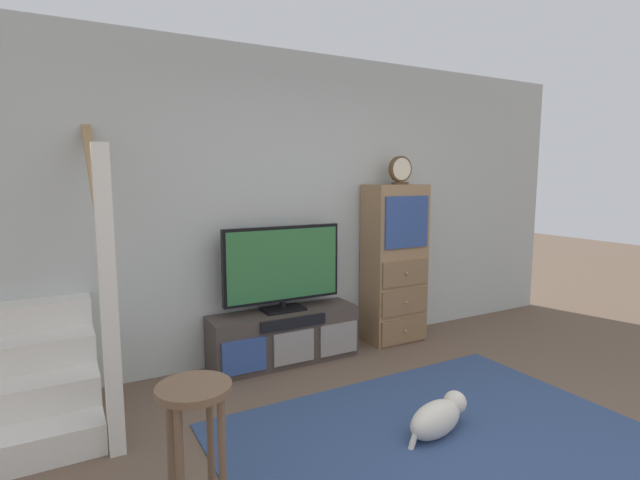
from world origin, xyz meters
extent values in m
cube|color=#B2B7B2|center=(0.00, 2.46, 1.35)|extent=(6.40, 0.12, 2.70)
cube|color=navy|center=(0.00, 0.60, 0.01)|extent=(2.60, 1.80, 0.01)
cube|color=#423833|center=(-0.30, 2.20, 0.23)|extent=(1.31, 0.36, 0.46)
cube|color=#2D4784|center=(-0.74, 2.01, 0.19)|extent=(0.37, 0.02, 0.28)
cube|color=gray|center=(-0.30, 2.01, 0.19)|extent=(0.37, 0.02, 0.28)
cube|color=gray|center=(0.14, 2.01, 0.19)|extent=(0.37, 0.02, 0.28)
cube|color=black|center=(-0.30, 2.01, 0.40)|extent=(0.59, 0.02, 0.09)
cube|color=black|center=(-0.30, 2.22, 0.47)|extent=(0.36, 0.22, 0.02)
cylinder|color=black|center=(-0.30, 2.22, 0.51)|extent=(0.05, 0.05, 0.06)
cube|color=black|center=(-0.30, 2.22, 0.87)|extent=(1.07, 0.05, 0.65)
cube|color=#2D6B38|center=(-0.30, 2.19, 0.87)|extent=(1.02, 0.01, 0.60)
cube|color=#93704C|center=(0.89, 2.21, 0.77)|extent=(0.58, 0.34, 1.54)
cube|color=brown|center=(0.89, 2.03, 0.14)|extent=(0.53, 0.02, 0.24)
sphere|color=olive|center=(0.89, 2.01, 0.14)|extent=(0.03, 0.03, 0.03)
cube|color=brown|center=(0.89, 2.03, 0.42)|extent=(0.53, 0.02, 0.24)
sphere|color=olive|center=(0.89, 2.01, 0.42)|extent=(0.03, 0.03, 0.03)
cube|color=brown|center=(0.89, 2.03, 0.70)|extent=(0.53, 0.02, 0.24)
sphere|color=olive|center=(0.89, 2.01, 0.70)|extent=(0.03, 0.03, 0.03)
cube|color=#2D4784|center=(0.89, 2.03, 1.19)|extent=(0.49, 0.02, 0.48)
cube|color=#4C3823|center=(0.93, 2.19, 1.55)|extent=(0.15, 0.08, 0.02)
cylinder|color=brown|center=(0.93, 2.19, 1.68)|extent=(0.25, 0.04, 0.25)
cylinder|color=beige|center=(0.93, 2.16, 1.68)|extent=(0.21, 0.01, 0.21)
cube|color=silver|center=(-2.25, 1.53, 0.10)|extent=(0.90, 0.26, 0.19)
cube|color=silver|center=(-2.25, 1.79, 0.19)|extent=(0.90, 0.26, 0.38)
cube|color=silver|center=(-2.25, 2.05, 0.29)|extent=(0.90, 0.26, 0.57)
cube|color=silver|center=(-2.25, 2.31, 0.38)|extent=(0.90, 0.26, 0.76)
cube|color=silver|center=(-2.25, 2.57, 0.47)|extent=(0.90, 0.26, 0.95)
cube|color=silver|center=(-1.75, 1.40, 0.90)|extent=(0.09, 0.09, 1.80)
cube|color=#9E7547|center=(-1.75, 2.05, 1.70)|extent=(0.06, 1.33, 0.99)
cylinder|color=brown|center=(-1.58, 0.48, 0.33)|extent=(0.04, 0.04, 0.66)
cylinder|color=brown|center=(-1.40, 0.48, 0.33)|extent=(0.04, 0.04, 0.66)
cylinder|color=brown|center=(-1.58, 0.67, 0.33)|extent=(0.04, 0.04, 0.66)
cylinder|color=brown|center=(-1.40, 0.67, 0.33)|extent=(0.04, 0.04, 0.66)
cylinder|color=brown|center=(-1.49, 0.57, 0.67)|extent=(0.34, 0.34, 0.03)
ellipsoid|color=beige|center=(0.02, 0.63, 0.11)|extent=(0.47, 0.29, 0.22)
sphere|color=beige|center=(0.22, 0.68, 0.15)|extent=(0.15, 0.15, 0.15)
cylinder|color=beige|center=(-0.19, 0.59, 0.08)|extent=(0.11, 0.06, 0.16)
camera|label=1|loc=(-1.98, -1.49, 1.62)|focal=27.01mm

